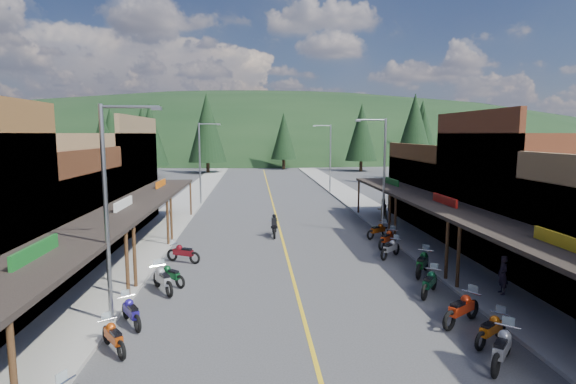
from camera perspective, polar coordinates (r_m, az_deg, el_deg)
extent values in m
plane|color=#38383A|center=(23.31, 0.37, -9.98)|extent=(220.00, 220.00, 0.00)
cube|color=gold|center=(42.78, -1.82, -1.95)|extent=(0.15, 90.00, 0.01)
cube|color=gray|center=(43.28, -13.41, -1.95)|extent=(3.40, 94.00, 0.15)
cube|color=gray|center=(44.01, 9.57, -1.70)|extent=(3.40, 94.00, 0.15)
cube|color=black|center=(16.33, -29.34, -7.64)|extent=(3.20, 10.20, 0.18)
cylinder|color=#472D19|center=(12.42, -31.46, -19.88)|extent=(0.16, 0.16, 3.00)
cylinder|color=#472D19|center=(20.28, -19.76, -8.69)|extent=(0.16, 0.16, 3.00)
cube|color=#14591E|center=(16.28, -29.39, -6.96)|extent=(0.12, 3.00, 0.70)
cube|color=#3F2111|center=(27.17, -30.92, -3.12)|extent=(8.00, 9.00, 5.00)
cube|color=#3F2111|center=(25.57, -23.28, -1.90)|extent=(0.30, 9.00, 6.20)
cube|color=black|center=(25.16, -20.14, -2.12)|extent=(3.20, 9.00, 0.18)
cylinder|color=#472D19|center=(21.39, -18.90, -7.81)|extent=(0.16, 0.16, 3.00)
cylinder|color=#472D19|center=(28.81, -15.03, -3.79)|extent=(0.16, 0.16, 3.00)
cube|color=silver|center=(25.12, -20.16, -1.67)|extent=(0.12, 3.00, 0.70)
cube|color=brown|center=(35.78, -24.20, 1.20)|extent=(8.00, 10.20, 7.00)
cube|color=brown|center=(34.61, -18.24, 2.29)|extent=(0.30, 10.20, 8.20)
cube|color=black|center=(34.40, -15.82, 0.51)|extent=(3.20, 10.20, 0.18)
cylinder|color=#472D19|center=(29.97, -14.61, -3.34)|extent=(0.16, 0.16, 3.00)
cylinder|color=#472D19|center=(38.74, -12.26, -0.87)|extent=(0.16, 0.16, 3.00)
cube|color=#CC590C|center=(34.38, -15.84, 0.84)|extent=(0.12, 3.00, 0.70)
cube|color=black|center=(18.17, 31.43, -6.32)|extent=(3.20, 10.20, 0.18)
cylinder|color=#472D19|center=(21.53, 20.82, -7.80)|extent=(0.16, 0.16, 3.00)
cube|color=gold|center=(18.13, 31.48, -5.71)|extent=(0.12, 3.00, 0.70)
cube|color=#562B19|center=(28.85, 28.99, -0.43)|extent=(8.00, 9.00, 7.00)
cube|color=#562B19|center=(26.86, 22.18, 0.73)|extent=(0.30, 9.00, 8.20)
cube|color=black|center=(26.39, 19.25, -1.66)|extent=(3.20, 9.00, 0.18)
cylinder|color=#472D19|center=(22.59, 19.53, -7.04)|extent=(0.16, 0.16, 3.00)
cylinder|color=#472D19|center=(29.71, 13.46, -3.40)|extent=(0.16, 0.16, 3.00)
cube|color=#B2140F|center=(26.36, 19.27, -1.23)|extent=(0.12, 3.00, 0.70)
cube|color=#4C2D16|center=(37.29, 20.82, 0.05)|extent=(8.00, 10.20, 5.00)
cube|color=#4C2D16|center=(35.76, 15.27, 0.94)|extent=(0.30, 10.20, 6.20)
cube|color=black|center=(35.31, 13.05, 0.77)|extent=(3.20, 10.20, 0.18)
cylinder|color=#472D19|center=(30.83, 12.79, -2.99)|extent=(0.16, 0.16, 3.00)
cylinder|color=#472D19|center=(39.41, 8.96, -0.65)|extent=(0.16, 0.16, 3.00)
cube|color=#14591E|center=(35.29, 13.06, 1.09)|extent=(0.12, 3.00, 0.70)
cylinder|color=gray|center=(17.27, -22.07, -3.05)|extent=(0.16, 0.16, 8.00)
cylinder|color=gray|center=(16.75, -19.42, 10.17)|extent=(2.00, 0.10, 0.10)
cube|color=gray|center=(16.54, -16.36, 10.16)|extent=(0.35, 0.18, 0.12)
cylinder|color=gray|center=(44.58, -11.13, 3.46)|extent=(0.16, 0.16, 8.00)
cylinder|color=gray|center=(44.38, -9.96, 8.51)|extent=(2.00, 0.10, 0.10)
cube|color=gray|center=(44.31, -8.79, 8.48)|extent=(0.35, 0.18, 0.12)
cylinder|color=gray|center=(31.60, 12.11, 1.86)|extent=(0.16, 0.16, 8.00)
cylinder|color=gray|center=(31.21, 10.52, 9.00)|extent=(2.00, 0.10, 0.10)
cube|color=gray|center=(30.99, 8.89, 8.96)|extent=(0.35, 0.18, 0.12)
cylinder|color=gray|center=(53.01, 5.39, 4.18)|extent=(0.16, 0.16, 8.00)
cylinder|color=gray|center=(52.78, 4.36, 8.41)|extent=(2.00, 0.10, 0.10)
cube|color=gray|center=(52.65, 3.38, 8.37)|extent=(0.35, 0.18, 0.12)
ellipsoid|color=black|center=(157.33, -3.67, 4.88)|extent=(310.00, 140.00, 60.00)
cylinder|color=black|center=(92.61, -28.69, 2.82)|extent=(0.60, 0.60, 2.00)
cone|color=black|center=(92.42, -28.91, 6.22)|extent=(5.04, 5.04, 9.00)
cylinder|color=black|center=(94.99, -17.85, 3.47)|extent=(0.60, 0.60, 2.00)
cone|color=black|center=(94.80, -18.00, 7.24)|extent=(5.88, 5.88, 10.50)
cylinder|color=black|center=(80.81, -10.13, 3.08)|extent=(0.60, 0.60, 2.00)
cone|color=black|center=(80.59, -10.25, 8.04)|extent=(6.72, 6.72, 12.00)
cylinder|color=black|center=(88.56, -0.54, 3.56)|extent=(0.60, 0.60, 2.00)
cone|color=black|center=(88.36, -0.55, 7.12)|extent=(5.04, 5.04, 9.00)
cylinder|color=black|center=(84.74, 9.23, 3.29)|extent=(0.60, 0.60, 2.00)
cone|color=black|center=(84.53, 9.32, 7.52)|extent=(5.88, 5.88, 10.50)
cylinder|color=black|center=(100.93, 16.51, 3.73)|extent=(0.60, 0.60, 2.00)
cone|color=black|center=(100.76, 16.66, 7.71)|extent=(6.72, 6.72, 12.00)
cylinder|color=black|center=(98.73, 24.70, 3.28)|extent=(0.60, 0.60, 2.00)
cone|color=black|center=(98.55, 24.88, 6.47)|extent=(5.04, 5.04, 9.00)
cylinder|color=black|center=(102.88, -21.42, 3.59)|extent=(0.60, 0.60, 2.00)
cone|color=black|center=(102.70, -21.58, 7.07)|extent=(5.88, 5.88, 10.50)
cylinder|color=black|center=(65.63, -22.22, 1.66)|extent=(0.60, 0.60, 2.00)
cone|color=black|center=(65.37, -22.43, 6.02)|extent=(4.48, 4.48, 8.00)
cylinder|color=black|center=(72.21, 16.66, 2.37)|extent=(0.60, 0.60, 2.00)
cone|color=black|center=(71.96, 16.82, 6.66)|extent=(4.93, 4.93, 8.80)
cylinder|color=black|center=(74.20, -16.92, 2.49)|extent=(0.60, 0.60, 2.00)
cone|color=black|center=(73.96, -17.09, 6.97)|extent=(5.38, 5.38, 9.60)
cylinder|color=black|center=(64.28, 15.55, 1.83)|extent=(0.60, 0.60, 2.00)
cone|color=black|center=(64.00, 15.75, 7.36)|extent=(5.82, 5.82, 10.40)
imported|color=black|center=(21.55, 25.63, -9.45)|extent=(0.46, 0.65, 1.68)
imported|color=brown|center=(36.02, 11.92, -2.22)|extent=(0.88, 0.53, 1.77)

